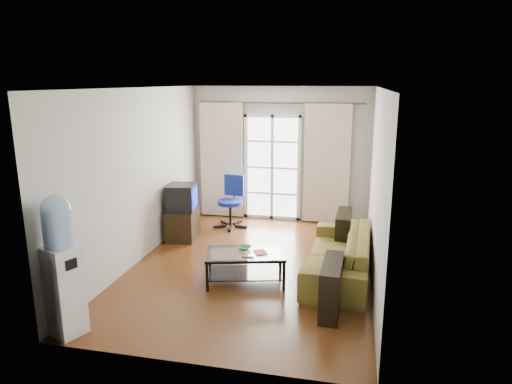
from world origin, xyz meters
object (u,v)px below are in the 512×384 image
at_px(sofa, 338,254).
at_px(crt_tv, 181,197).
at_px(tv_stand, 183,223).
at_px(water_cooler, 62,263).
at_px(task_chair, 231,212).
at_px(coffee_table, 245,263).

bearing_deg(sofa, crt_tv, -107.63).
xyz_separation_m(sofa, tv_stand, (-2.84, 1.06, -0.05)).
distance_m(tv_stand, water_cooler, 3.41).
xyz_separation_m(sofa, task_chair, (-2.16, 1.89, -0.03)).
bearing_deg(tv_stand, crt_tv, -97.02).
bearing_deg(task_chair, tv_stand, -123.52).
relative_size(coffee_table, task_chair, 1.21).
xyz_separation_m(sofa, coffee_table, (-1.28, -0.54, -0.04)).
relative_size(coffee_table, tv_stand, 1.66).
bearing_deg(sofa, task_chair, -129.22).
height_order(sofa, water_cooler, water_cooler).
bearing_deg(water_cooler, task_chair, 101.55).
height_order(crt_tv, task_chair, crt_tv).
bearing_deg(tv_stand, task_chair, 42.54).
distance_m(coffee_table, crt_tv, 2.26).
distance_m(crt_tv, water_cooler, 3.31).
bearing_deg(sofa, coffee_table, -65.15).
bearing_deg(water_cooler, tv_stand, 110.59).
distance_m(sofa, coffee_table, 1.39).
bearing_deg(crt_tv, tv_stand, 82.49).
height_order(sofa, tv_stand, sofa).
height_order(tv_stand, task_chair, task_chair).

